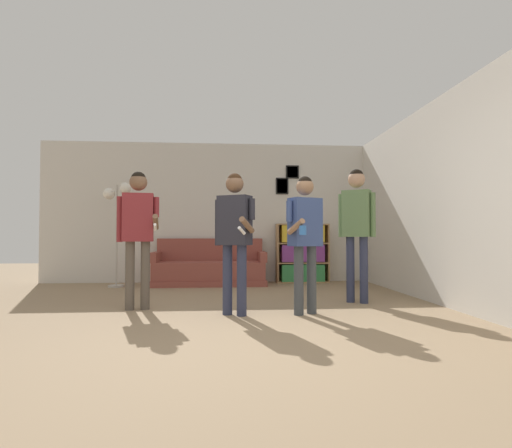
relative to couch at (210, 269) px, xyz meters
The scene contains 11 objects.
ground_plane 4.04m from the couch, 82.63° to the right, with size 20.00×20.00×0.00m, color #937A5B.
wall_back 1.26m from the couch, 38.96° to the left, with size 7.45×0.08×2.70m.
wall_right 3.72m from the couch, 30.40° to the right, with size 0.06×6.78×2.70m.
couch is the anchor object (origin of this frame).
bookshelf 1.80m from the couch, ahead, with size 1.00×0.30×1.12m.
floor_lamp 2.00m from the couch, behind, with size 0.49×0.28×1.84m.
person_player_foreground_left 2.67m from the couch, 107.59° to the right, with size 0.53×0.44×1.68m.
person_player_foreground_center 2.98m from the couch, 82.20° to the right, with size 0.45×0.58×1.61m.
person_watcher_holding_cup 3.19m from the couch, 67.28° to the right, with size 0.46×0.53×1.58m.
person_spectator_near_bookshelf 3.09m from the couch, 46.37° to the right, with size 0.43×0.36×1.79m.
drinking_cup 1.98m from the couch, ahead, with size 0.09×0.09×0.10m.
Camera 1 is at (-0.22, -3.40, 0.90)m, focal length 28.00 mm.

